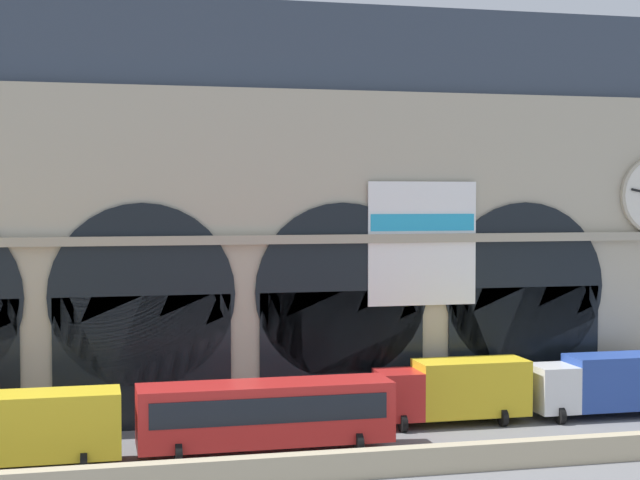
{
  "coord_description": "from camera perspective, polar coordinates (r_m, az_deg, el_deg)",
  "views": [
    {
      "loc": [
        -7.24,
        -41.71,
        11.06
      ],
      "look_at": [
        3.77,
        5.0,
        8.99
      ],
      "focal_mm": 54.51,
      "sensor_mm": 36.0,
      "label": 1
    }
  ],
  "objects": [
    {
      "name": "ground_plane",
      "position": [
        43.75,
        -3.38,
        -12.18
      ],
      "size": [
        200.0,
        200.0,
        0.0
      ],
      "primitive_type": "plane",
      "color": "slate"
    },
    {
      "name": "quay_parapet_wall",
      "position": [
        38.74,
        -2.04,
        -13.27
      ],
      "size": [
        90.0,
        0.7,
        1.1
      ],
      "primitive_type": "cube",
      "color": "#BCAD8C",
      "rests_on": "ground"
    },
    {
      "name": "box_truck_mideast",
      "position": [
        48.52,
        7.86,
        -8.68
      ],
      "size": [
        7.5,
        2.91,
        3.12
      ],
      "color": "red",
      "rests_on": "ground"
    },
    {
      "name": "box_truck_east",
      "position": [
        51.71,
        16.36,
        -8.06
      ],
      "size": [
        7.5,
        2.91,
        3.12
      ],
      "color": "white",
      "rests_on": "ground"
    },
    {
      "name": "box_truck_midwest",
      "position": [
        42.02,
        -16.68,
        -10.51
      ],
      "size": [
        7.5,
        2.91,
        3.12
      ],
      "color": "orange",
      "rests_on": "ground"
    },
    {
      "name": "station_building",
      "position": [
        49.95,
        -4.89,
        1.37
      ],
      "size": [
        51.05,
        5.81,
        20.82
      ],
      "color": "#B2A891",
      "rests_on": "ground"
    },
    {
      "name": "bus_center",
      "position": [
        42.61,
        -3.21,
        -10.12
      ],
      "size": [
        11.0,
        3.25,
        3.1
      ],
      "color": "red",
      "rests_on": "ground"
    }
  ]
}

